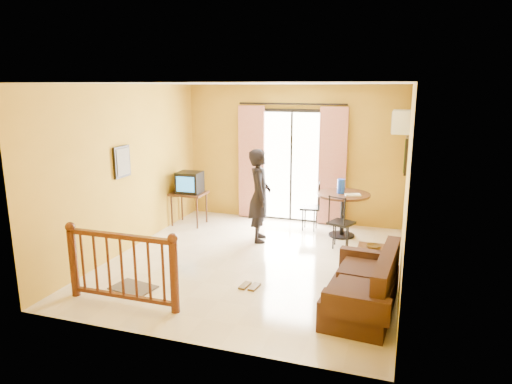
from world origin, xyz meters
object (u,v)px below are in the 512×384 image
(dining_table, at_px, (343,202))
(standing_person, at_px, (260,196))
(television, at_px, (190,182))
(coffee_table, at_px, (372,260))
(sofa, at_px, (366,289))

(dining_table, xyz_separation_m, standing_person, (-1.40, -0.72, 0.18))
(television, height_order, dining_table, television)
(television, bearing_deg, standing_person, -19.25)
(television, height_order, standing_person, standing_person)
(coffee_table, bearing_deg, television, 157.45)
(sofa, bearing_deg, standing_person, 138.63)
(coffee_table, relative_size, sofa, 0.51)
(dining_table, height_order, standing_person, standing_person)
(television, distance_m, coffee_table, 4.08)
(dining_table, distance_m, coffee_table, 1.93)
(coffee_table, relative_size, standing_person, 0.51)
(coffee_table, height_order, sofa, sofa)
(dining_table, distance_m, standing_person, 1.58)
(coffee_table, xyz_separation_m, standing_person, (-2.08, 1.04, 0.59))
(television, xyz_separation_m, sofa, (3.72, -2.66, -0.59))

